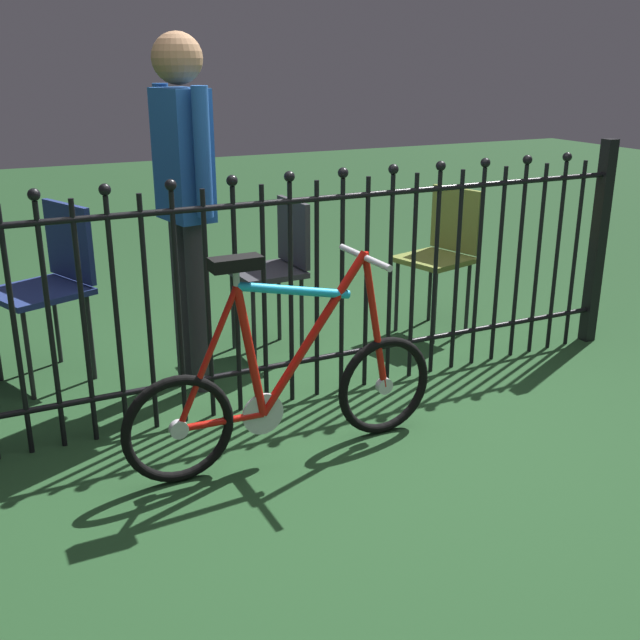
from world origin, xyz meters
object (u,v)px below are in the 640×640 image
chair_navy (51,275)px  person_visitor (184,184)px  bicycle (287,388)px  chair_charcoal (278,260)px  chair_olive (443,246)px

chair_navy → person_visitor: size_ratio=0.53×
bicycle → chair_navy: 1.53m
bicycle → chair_charcoal: 1.26m
person_visitor → bicycle: bearing=-81.7°
chair_olive → chair_charcoal: bearing=174.2°
bicycle → chair_navy: size_ratio=1.54×
chair_navy → person_visitor: person_visitor is taller
chair_charcoal → chair_navy: size_ratio=0.95×
bicycle → person_visitor: (-0.13, 0.90, 0.72)m
chair_charcoal → chair_olive: 1.04m
bicycle → chair_navy: (-0.74, 1.32, 0.24)m
bicycle → person_visitor: person_visitor is taller
bicycle → chair_navy: bearing=119.2°
bicycle → person_visitor: 1.16m
bicycle → chair_olive: bearing=35.2°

